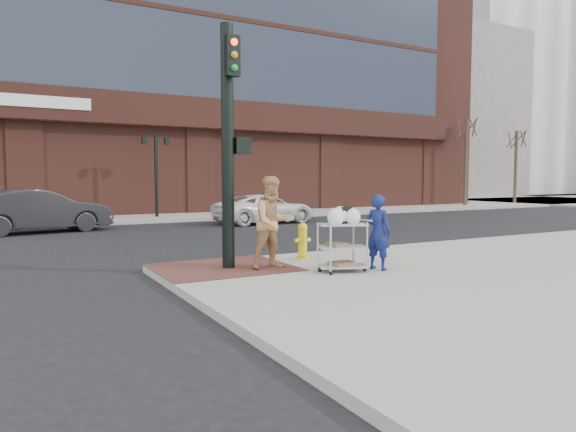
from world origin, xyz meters
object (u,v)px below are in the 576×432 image
fire_hydrant (303,241)px  woman_blue (378,232)px  utility_cart (342,242)px  lamp_post (156,166)px  pedestrian_tan (273,223)px  minivan_white (265,209)px  traffic_signal_pole (229,139)px  sedan_dark (39,211)px

fire_hydrant → woman_blue: bearing=-69.9°
utility_cart → fire_hydrant: 1.73m
lamp_post → pedestrian_tan: size_ratio=2.08×
woman_blue → fire_hydrant: size_ratio=1.82×
woman_blue → minivan_white: size_ratio=0.33×
traffic_signal_pole → pedestrian_tan: traffic_signal_pole is taller
sedan_dark → utility_cart: 13.62m
minivan_white → utility_cart: 13.10m
traffic_signal_pole → utility_cart: bearing=-39.5°
woman_blue → pedestrian_tan: size_ratio=0.80×
minivan_white → pedestrian_tan: bearing=148.8°
traffic_signal_pole → woman_blue: size_ratio=3.24×
traffic_signal_pole → woman_blue: bearing=-32.3°
sedan_dark → minivan_white: bearing=-104.4°
pedestrian_tan → fire_hydrant: 1.45m
pedestrian_tan → sedan_dark: size_ratio=0.39×
lamp_post → minivan_white: bearing=-49.5°
minivan_white → fire_hydrant: size_ratio=5.52×
traffic_signal_pole → pedestrian_tan: 1.94m
pedestrian_tan → utility_cart: 1.49m
traffic_signal_pole → sedan_dark: 11.83m
woman_blue → minivan_white: woman_blue is taller
sedan_dark → fire_hydrant: sedan_dark is taller
woman_blue → fire_hydrant: woman_blue is taller
lamp_post → minivan_white: (3.75, -4.38, -1.97)m
lamp_post → utility_cart: (-0.67, -16.71, -1.88)m
woman_blue → pedestrian_tan: bearing=38.7°
lamp_post → minivan_white: 6.09m
traffic_signal_pole → woman_blue: 3.61m
lamp_post → pedestrian_tan: (-1.72, -15.71, -1.51)m
woman_blue → sedan_dark: size_ratio=0.31×
sedan_dark → minivan_white: sedan_dark is taller
minivan_white → fire_hydrant: 11.46m
woman_blue → fire_hydrant: (-0.69, 1.87, -0.34)m
minivan_white → fire_hydrant: (-4.32, -10.61, -0.07)m
traffic_signal_pole → minivan_white: traffic_signal_pole is taller
woman_blue → utility_cart: bearing=60.1°
woman_blue → fire_hydrant: bearing=1.1°
pedestrian_tan → utility_cart: size_ratio=1.47×
lamp_post → pedestrian_tan: 15.88m
traffic_signal_pole → minivan_white: bearing=60.2°
utility_cart → fire_hydrant: utility_cart is taller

